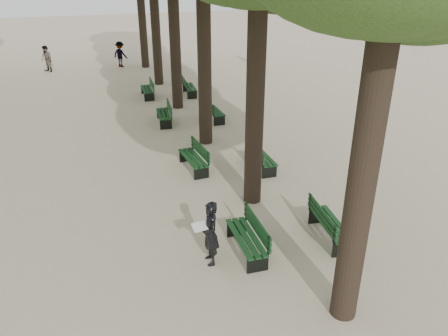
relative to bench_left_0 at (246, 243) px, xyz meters
name	(u,v)px	position (x,y,z in m)	size (l,w,h in m)	color
ground	(240,269)	(-0.37, -0.56, -0.27)	(120.00, 120.00, 0.00)	beige
bench_left_0	(246,243)	(0.00, 0.00, 0.00)	(0.63, 1.82, 0.92)	black
bench_left_1	(193,162)	(0.00, 5.09, 0.00)	(0.71, 1.84, 0.92)	black
bench_left_2	(164,118)	(0.00, 10.25, 0.00)	(0.75, 1.85, 0.92)	black
bench_left_3	(147,92)	(0.00, 14.75, 0.00)	(0.65, 1.82, 0.92)	black
bench_right_0	(330,230)	(2.27, -0.12, 0.00)	(0.79, 1.86, 0.92)	black
bench_right_1	(261,161)	(2.27, 4.46, 0.00)	(0.61, 1.81, 0.92)	black
bench_right_2	(214,114)	(2.27, 9.99, 0.00)	(0.59, 1.81, 0.92)	black
bench_right_3	(190,90)	(2.27, 14.47, 0.00)	(0.72, 1.84, 0.92)	black
man_with_map	(210,233)	(-0.95, -0.09, 0.54)	(0.60, 0.65, 1.62)	black
pedestrian_b	(120,54)	(-0.46, 23.10, 0.59)	(1.11, 0.34, 1.72)	#262628
pedestrian_a	(47,59)	(-5.25, 22.99, 0.58)	(0.83, 0.34, 1.70)	#262628
pedestrian_c	(253,51)	(8.58, 20.97, 0.68)	(1.12, 0.38, 1.91)	#262628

